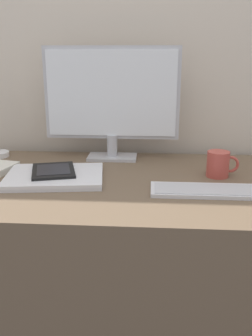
{
  "coord_description": "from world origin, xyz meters",
  "views": [
    {
      "loc": [
        0.12,
        -1.05,
        1.13
      ],
      "look_at": [
        0.04,
        0.09,
        0.77
      ],
      "focal_mm": 40.0,
      "sensor_mm": 36.0,
      "label": 1
    }
  ],
  "objects_px": {
    "coffee_mug": "(219,164)",
    "ereader": "(53,171)",
    "laptop": "(55,176)",
    "keyboard": "(204,190)",
    "monitor": "(112,99)"
  },
  "relations": [
    {
      "from": "monitor",
      "to": "ereader",
      "type": "bearing_deg",
      "value": -124.42
    },
    {
      "from": "laptop",
      "to": "coffee_mug",
      "type": "xyz_separation_m",
      "value": [
        0.56,
        0.07,
        0.03
      ]
    },
    {
      "from": "laptop",
      "to": "coffee_mug",
      "type": "distance_m",
      "value": 0.56
    },
    {
      "from": "keyboard",
      "to": "ereader",
      "type": "distance_m",
      "value": 0.51
    },
    {
      "from": "laptop",
      "to": "ereader",
      "type": "bearing_deg",
      "value": 116.19
    },
    {
      "from": "keyboard",
      "to": "coffee_mug",
      "type": "bearing_deg",
      "value": 67.49
    },
    {
      "from": "monitor",
      "to": "keyboard",
      "type": "relative_size",
      "value": 1.6
    },
    {
      "from": "coffee_mug",
      "to": "laptop",
      "type": "bearing_deg",
      "value": -172.6
    },
    {
      "from": "monitor",
      "to": "laptop",
      "type": "xyz_separation_m",
      "value": [
        -0.17,
        -0.28,
        -0.23
      ]
    },
    {
      "from": "ereader",
      "to": "keyboard",
      "type": "bearing_deg",
      "value": -12.23
    },
    {
      "from": "laptop",
      "to": "keyboard",
      "type": "bearing_deg",
      "value": -10.41
    },
    {
      "from": "laptop",
      "to": "ereader",
      "type": "distance_m",
      "value": 0.03
    },
    {
      "from": "monitor",
      "to": "coffee_mug",
      "type": "height_order",
      "value": "monitor"
    },
    {
      "from": "keyboard",
      "to": "laptop",
      "type": "height_order",
      "value": "laptop"
    },
    {
      "from": "coffee_mug",
      "to": "ereader",
      "type": "bearing_deg",
      "value": -174.53
    }
  ]
}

